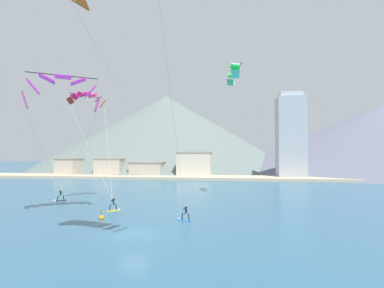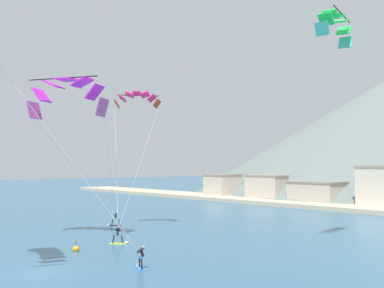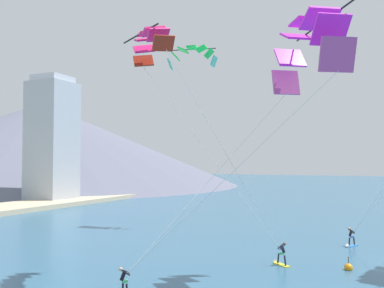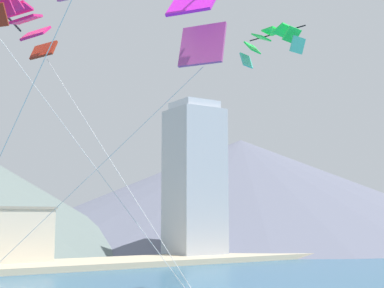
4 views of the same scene
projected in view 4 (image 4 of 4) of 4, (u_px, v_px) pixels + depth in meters
parafoil_kite_mid_center at (18, 23)px, 23.95m from camera, size 8.90×9.01×14.17m
parafoil_kite_distant_high_outer at (272, 41)px, 41.32m from camera, size 2.41×5.81×2.53m
shoreline_strip at (36, 266)px, 60.19m from camera, size 180.00×10.00×0.70m
shore_building_quay_west at (8, 237)px, 63.18m from camera, size 9.49×7.21×7.08m
highrise_tower at (194, 180)px, 76.86m from camera, size 7.00×7.00×22.56m
mountain_peak_central_summit at (241, 189)px, 136.86m from camera, size 122.84×122.84×25.56m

